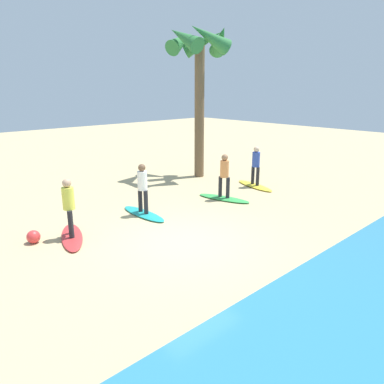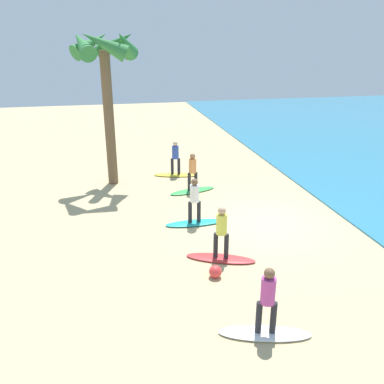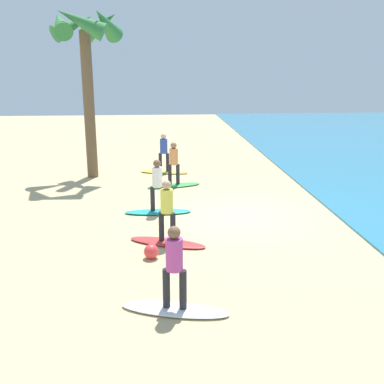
{
  "view_description": "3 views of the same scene",
  "coord_description": "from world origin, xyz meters",
  "px_view_note": "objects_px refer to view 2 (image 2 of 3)",
  "views": [
    {
      "loc": [
        6.1,
        6.99,
        4.11
      ],
      "look_at": [
        -1.67,
        -1.41,
        0.81
      ],
      "focal_mm": 34.24,
      "sensor_mm": 36.0,
      "label": 1
    },
    {
      "loc": [
        12.5,
        -5.4,
        6.27
      ],
      "look_at": [
        -0.46,
        -2.63,
        1.26
      ],
      "focal_mm": 38.17,
      "sensor_mm": 36.0,
      "label": 2
    },
    {
      "loc": [
        13.38,
        -2.5,
        4.55
      ],
      "look_at": [
        -0.19,
        -1.47,
        0.77
      ],
      "focal_mm": 43.01,
      "sensor_mm": 36.0,
      "label": 3
    }
  ],
  "objects_px": {
    "surfer_green": "(193,169)",
    "surfboard_white": "(265,333)",
    "surfer_yellow": "(175,155)",
    "surfer_red": "(221,229)",
    "surfboard_green": "(193,191)",
    "surfboard_red": "(221,258)",
    "surfboard_teal": "(194,223)",
    "surfer_white": "(268,296)",
    "surfer_teal": "(194,197)",
    "surfboard_yellow": "(176,175)",
    "palm_tree": "(105,60)",
    "beach_ball": "(215,271)"
  },
  "relations": [
    {
      "from": "surfboard_yellow",
      "to": "palm_tree",
      "type": "height_order",
      "value": "palm_tree"
    },
    {
      "from": "surfboard_green",
      "to": "surfboard_teal",
      "type": "xyz_separation_m",
      "value": [
        3.25,
        -0.63,
        0.0
      ]
    },
    {
      "from": "surfboard_green",
      "to": "palm_tree",
      "type": "distance_m",
      "value": 6.61
    },
    {
      "from": "surfer_yellow",
      "to": "surfboard_green",
      "type": "xyz_separation_m",
      "value": [
        2.33,
        0.34,
        -0.99
      ]
    },
    {
      "from": "surfer_yellow",
      "to": "surfboard_white",
      "type": "distance_m",
      "value": 11.68
    },
    {
      "from": "surfer_yellow",
      "to": "surfer_green",
      "type": "distance_m",
      "value": 2.35
    },
    {
      "from": "surfer_teal",
      "to": "surfer_red",
      "type": "bearing_deg",
      "value": 5.13
    },
    {
      "from": "surfer_green",
      "to": "surfboard_teal",
      "type": "xyz_separation_m",
      "value": [
        3.25,
        -0.63,
        -0.99
      ]
    },
    {
      "from": "surfboard_green",
      "to": "surfer_teal",
      "type": "height_order",
      "value": "surfer_teal"
    },
    {
      "from": "surfboard_yellow",
      "to": "surfer_teal",
      "type": "bearing_deg",
      "value": -79.8
    },
    {
      "from": "surfboard_teal",
      "to": "surfer_red",
      "type": "height_order",
      "value": "surfer_red"
    },
    {
      "from": "surfer_yellow",
      "to": "surfboard_white",
      "type": "height_order",
      "value": "surfer_yellow"
    },
    {
      "from": "beach_ball",
      "to": "surfboard_red",
      "type": "bearing_deg",
      "value": 155.44
    },
    {
      "from": "surfboard_yellow",
      "to": "surfer_red",
      "type": "relative_size",
      "value": 1.28
    },
    {
      "from": "surfboard_yellow",
      "to": "palm_tree",
      "type": "relative_size",
      "value": 0.31
    },
    {
      "from": "surfboard_yellow",
      "to": "palm_tree",
      "type": "distance_m",
      "value": 6.17
    },
    {
      "from": "surfboard_white",
      "to": "surfboard_yellow",
      "type": "bearing_deg",
      "value": 104.82
    },
    {
      "from": "surfer_green",
      "to": "surfboard_white",
      "type": "distance_m",
      "value": 9.37
    },
    {
      "from": "surfer_yellow",
      "to": "beach_ball",
      "type": "bearing_deg",
      "value": -2.92
    },
    {
      "from": "surfboard_yellow",
      "to": "surfer_yellow",
      "type": "xyz_separation_m",
      "value": [
        0.0,
        0.0,
        0.99
      ]
    },
    {
      "from": "surfboard_red",
      "to": "palm_tree",
      "type": "xyz_separation_m",
      "value": [
        -7.78,
        -2.94,
        5.38
      ]
    },
    {
      "from": "surfboard_green",
      "to": "surfboard_red",
      "type": "height_order",
      "value": "same"
    },
    {
      "from": "surfer_teal",
      "to": "palm_tree",
      "type": "height_order",
      "value": "palm_tree"
    },
    {
      "from": "surfboard_yellow",
      "to": "surfer_green",
      "type": "height_order",
      "value": "surfer_green"
    },
    {
      "from": "surfer_yellow",
      "to": "surfer_teal",
      "type": "height_order",
      "value": "same"
    },
    {
      "from": "surfboard_yellow",
      "to": "surfer_yellow",
      "type": "height_order",
      "value": "surfer_yellow"
    },
    {
      "from": "surfboard_green",
      "to": "surfer_green",
      "type": "xyz_separation_m",
      "value": [
        0.0,
        0.0,
        0.99
      ]
    },
    {
      "from": "surfboard_green",
      "to": "surfer_teal",
      "type": "xyz_separation_m",
      "value": [
        3.25,
        -0.63,
        0.99
      ]
    },
    {
      "from": "surfboard_teal",
      "to": "surfer_white",
      "type": "height_order",
      "value": "surfer_white"
    },
    {
      "from": "surfboard_white",
      "to": "surfboard_teal",
      "type": "bearing_deg",
      "value": 107.58
    },
    {
      "from": "beach_ball",
      "to": "palm_tree",
      "type": "bearing_deg",
      "value": -163.77
    },
    {
      "from": "surfboard_green",
      "to": "surfer_red",
      "type": "height_order",
      "value": "surfer_red"
    },
    {
      "from": "surfboard_white",
      "to": "surfboard_green",
      "type": "bearing_deg",
      "value": 102.73
    },
    {
      "from": "surfboard_yellow",
      "to": "surfboard_red",
      "type": "bearing_deg",
      "value": -77.21
    },
    {
      "from": "surfer_yellow",
      "to": "surfer_white",
      "type": "height_order",
      "value": "same"
    },
    {
      "from": "surfer_red",
      "to": "palm_tree",
      "type": "bearing_deg",
      "value": -159.31
    },
    {
      "from": "surfboard_red",
      "to": "surfer_white",
      "type": "height_order",
      "value": "surfer_white"
    },
    {
      "from": "surfboard_green",
      "to": "surfboard_teal",
      "type": "height_order",
      "value": "same"
    },
    {
      "from": "surfboard_teal",
      "to": "surfboard_white",
      "type": "bearing_deg",
      "value": -87.21
    },
    {
      "from": "surfer_yellow",
      "to": "surfer_red",
      "type": "distance_m",
      "value": 8.2
    },
    {
      "from": "surfboard_red",
      "to": "surfer_red",
      "type": "relative_size",
      "value": 1.28
    },
    {
      "from": "surfboard_teal",
      "to": "surfer_white",
      "type": "relative_size",
      "value": 1.28
    },
    {
      "from": "beach_ball",
      "to": "surfer_yellow",
      "type": "bearing_deg",
      "value": 177.08
    },
    {
      "from": "surfer_red",
      "to": "surfer_white",
      "type": "relative_size",
      "value": 1.0
    },
    {
      "from": "surfboard_yellow",
      "to": "surfer_green",
      "type": "relative_size",
      "value": 1.28
    },
    {
      "from": "surfer_red",
      "to": "surfer_white",
      "type": "bearing_deg",
      "value": 1.01
    },
    {
      "from": "surfboard_yellow",
      "to": "surfer_teal",
      "type": "xyz_separation_m",
      "value": [
        5.58,
        -0.29,
        0.99
      ]
    },
    {
      "from": "surfer_teal",
      "to": "surfer_white",
      "type": "distance_m",
      "value": 6.07
    },
    {
      "from": "surfer_yellow",
      "to": "palm_tree",
      "type": "bearing_deg",
      "value": -81.92
    },
    {
      "from": "surfboard_green",
      "to": "beach_ball",
      "type": "bearing_deg",
      "value": -111.55
    }
  ]
}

